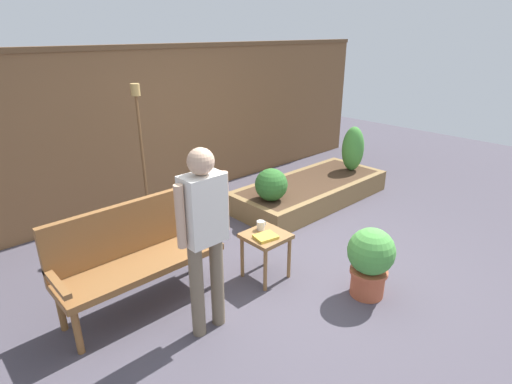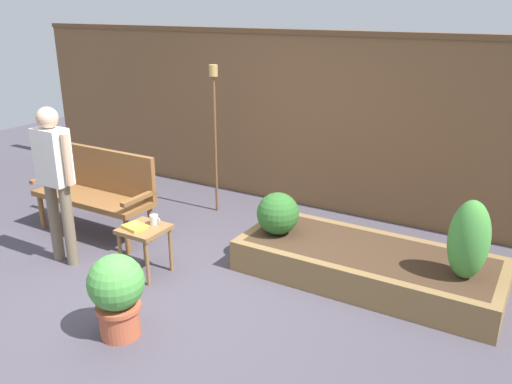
{
  "view_description": "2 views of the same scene",
  "coord_description": "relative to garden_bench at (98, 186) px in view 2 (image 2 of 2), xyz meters",
  "views": [
    {
      "loc": [
        -2.76,
        -2.37,
        2.32
      ],
      "look_at": [
        0.19,
        0.82,
        0.59
      ],
      "focal_mm": 28.46,
      "sensor_mm": 36.0,
      "label": 1
    },
    {
      "loc": [
        2.87,
        -3.19,
        2.44
      ],
      "look_at": [
        0.4,
        0.98,
        0.7
      ],
      "focal_mm": 36.77,
      "sensor_mm": 36.0,
      "label": 2
    }
  ],
  "objects": [
    {
      "name": "ground_plane",
      "position": [
        1.42,
        -0.63,
        -0.54
      ],
      "size": [
        14.0,
        14.0,
        0.0
      ],
      "primitive_type": "plane",
      "color": "#47424C"
    },
    {
      "name": "fence_back",
      "position": [
        1.42,
        1.97,
        0.55
      ],
      "size": [
        8.4,
        0.14,
        2.16
      ],
      "color": "brown",
      "rests_on": "ground_plane"
    },
    {
      "name": "garden_bench",
      "position": [
        0.0,
        0.0,
        0.0
      ],
      "size": [
        1.44,
        0.48,
        0.94
      ],
      "color": "brown",
      "rests_on": "ground_plane"
    },
    {
      "name": "side_table",
      "position": [
        1.11,
        -0.5,
        -0.15
      ],
      "size": [
        0.4,
        0.4,
        0.48
      ],
      "color": "olive",
      "rests_on": "ground_plane"
    },
    {
      "name": "cup_on_table",
      "position": [
        1.15,
        -0.39,
        -0.02
      ],
      "size": [
        0.11,
        0.08,
        0.09
      ],
      "color": "silver",
      "rests_on": "side_table"
    },
    {
      "name": "book_on_table",
      "position": [
        1.05,
        -0.55,
        -0.05
      ],
      "size": [
        0.23,
        0.2,
        0.03
      ],
      "primitive_type": "cube",
      "rotation": [
        0.0,
        0.0,
        -0.19
      ],
      "color": "gold",
      "rests_on": "side_table"
    },
    {
      "name": "potted_boxwood",
      "position": [
        1.61,
        -1.36,
        -0.16
      ],
      "size": [
        0.43,
        0.43,
        0.68
      ],
      "color": "#B75638",
      "rests_on": "ground_plane"
    },
    {
      "name": "raised_planter_bed",
      "position": [
        2.96,
        0.47,
        -0.39
      ],
      "size": [
        2.4,
        1.0,
        0.3
      ],
      "color": "olive",
      "rests_on": "ground_plane"
    },
    {
      "name": "shrub_near_bench",
      "position": [
        2.06,
        0.38,
        -0.04
      ],
      "size": [
        0.42,
        0.42,
        0.42
      ],
      "color": "brown",
      "rests_on": "raised_planter_bed"
    },
    {
      "name": "shrub_far_corner",
      "position": [
        3.81,
        0.38,
        0.1
      ],
      "size": [
        0.33,
        0.33,
        0.68
      ],
      "color": "brown",
      "rests_on": "raised_planter_bed"
    },
    {
      "name": "tiki_torch",
      "position": [
        0.76,
        1.19,
        0.67
      ],
      "size": [
        0.1,
        0.1,
        1.79
      ],
      "color": "brown",
      "rests_on": "ground_plane"
    },
    {
      "name": "person_by_bench",
      "position": [
        0.24,
        -0.72,
        0.39
      ],
      "size": [
        0.47,
        0.2,
        1.56
      ],
      "color": "#70604C",
      "rests_on": "ground_plane"
    }
  ]
}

